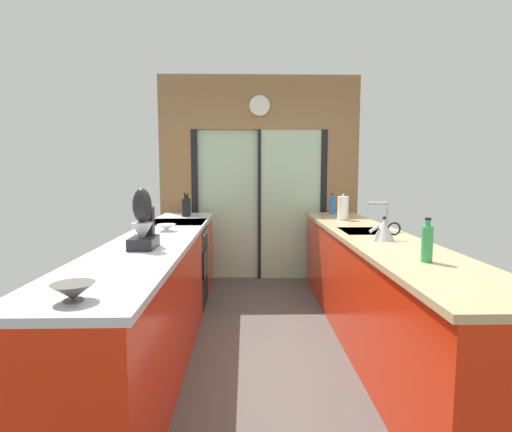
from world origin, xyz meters
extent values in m
cube|color=#4C4742|center=(0.00, 0.60, -0.01)|extent=(5.04, 7.60, 0.02)
cube|color=olive|center=(0.00, 2.40, 2.35)|extent=(2.64, 0.08, 0.70)
cube|color=#B2D1AD|center=(-0.42, 2.42, 1.00)|extent=(0.80, 0.02, 2.00)
cube|color=#B2D1AD|center=(0.42, 2.38, 1.00)|extent=(0.80, 0.02, 2.00)
cube|color=black|center=(-0.86, 2.40, 1.00)|extent=(0.08, 0.10, 2.00)
cube|color=black|center=(0.86, 2.40, 1.00)|extent=(0.08, 0.10, 2.00)
cube|color=black|center=(0.00, 2.40, 1.00)|extent=(0.04, 0.10, 2.00)
cube|color=olive|center=(-1.11, 2.40, 1.00)|extent=(0.42, 0.08, 2.00)
cube|color=olive|center=(1.11, 2.40, 1.00)|extent=(0.42, 0.08, 2.00)
cylinder|color=white|center=(0.00, 2.34, 2.30)|extent=(0.25, 0.03, 0.25)
torus|color=beige|center=(0.00, 2.34, 2.30)|extent=(0.27, 0.02, 0.27)
cube|color=red|center=(-0.91, -0.33, 0.44)|extent=(0.58, 2.55, 0.88)
cube|color=red|center=(-0.91, 1.88, 0.44)|extent=(0.58, 0.65, 0.88)
cube|color=#BCBCC1|center=(-0.91, 0.30, 0.90)|extent=(0.62, 3.80, 0.04)
cube|color=red|center=(0.91, 0.30, 0.44)|extent=(0.58, 3.80, 0.88)
cube|color=tan|center=(0.91, 0.30, 0.90)|extent=(0.62, 3.80, 0.04)
cube|color=#B7BABC|center=(0.89, 0.55, 0.90)|extent=(0.40, 0.48, 0.05)
cylinder|color=#B7BABC|center=(1.09, 0.55, 1.05)|extent=(0.02, 0.02, 0.26)
cylinder|color=#B7BABC|center=(1.00, 0.55, 1.17)|extent=(0.18, 0.02, 0.02)
cube|color=black|center=(-0.91, 1.25, 0.44)|extent=(0.58, 0.60, 0.88)
cube|color=black|center=(-0.61, 1.25, 0.48)|extent=(0.01, 0.48, 0.28)
cube|color=black|center=(-0.91, 1.25, 0.91)|extent=(0.58, 0.60, 0.03)
cylinder|color=#B7BABC|center=(-0.61, 1.07, 0.80)|extent=(0.02, 0.04, 0.04)
cylinder|color=#B7BABC|center=(-0.61, 1.25, 0.80)|extent=(0.02, 0.04, 0.04)
cylinder|color=#B7BABC|center=(-0.61, 1.43, 0.80)|extent=(0.02, 0.04, 0.04)
cylinder|color=#514C47|center=(-0.89, -1.41, 0.92)|extent=(0.08, 0.08, 0.01)
cone|color=#514C47|center=(-0.89, -1.41, 0.96)|extent=(0.18, 0.18, 0.07)
cylinder|color=silver|center=(-0.89, 0.56, 0.92)|extent=(0.08, 0.08, 0.01)
cone|color=silver|center=(-0.89, 0.56, 0.96)|extent=(0.17, 0.17, 0.06)
cube|color=black|center=(-0.89, 1.79, 1.03)|extent=(0.08, 0.14, 0.21)
cylinder|color=black|center=(-0.91, 1.79, 1.16)|extent=(0.02, 0.02, 0.08)
cylinder|color=black|center=(-0.89, 1.79, 1.15)|extent=(0.02, 0.02, 0.05)
cylinder|color=black|center=(-0.87, 1.79, 1.16)|extent=(0.02, 0.02, 0.07)
cube|color=black|center=(-0.89, -0.25, 0.96)|extent=(0.17, 0.26, 0.08)
cube|color=black|center=(-0.89, -0.15, 1.10)|extent=(0.10, 0.08, 0.20)
ellipsoid|color=black|center=(-0.89, -0.26, 1.22)|extent=(0.13, 0.12, 0.24)
cone|color=#B7BABC|center=(-0.89, -0.28, 1.04)|extent=(0.15, 0.15, 0.13)
cone|color=#B7BABC|center=(0.89, 0.04, 1.00)|extent=(0.17, 0.17, 0.16)
sphere|color=black|center=(0.89, 0.04, 1.10)|extent=(0.03, 0.03, 0.03)
cylinder|color=#B7BABC|center=(0.81, 0.04, 1.01)|extent=(0.08, 0.02, 0.07)
torus|color=black|center=(0.97, 0.04, 1.01)|extent=(0.11, 0.01, 0.11)
cylinder|color=#339E56|center=(0.89, -0.72, 1.03)|extent=(0.07, 0.07, 0.21)
cylinder|color=#339E56|center=(0.89, -0.72, 1.15)|extent=(0.03, 0.03, 0.04)
cylinder|color=black|center=(0.89, -0.72, 1.18)|extent=(0.04, 0.04, 0.01)
cylinder|color=#286BB7|center=(0.89, 1.95, 1.02)|extent=(0.07, 0.07, 0.21)
cylinder|color=#286BB7|center=(0.89, 1.95, 1.15)|extent=(0.03, 0.03, 0.04)
cylinder|color=black|center=(0.89, 1.95, 1.17)|extent=(0.04, 0.04, 0.01)
cylinder|color=#B7BABC|center=(0.89, 1.38, 0.93)|extent=(0.13, 0.13, 0.01)
cylinder|color=white|center=(0.89, 1.38, 1.05)|extent=(0.12, 0.12, 0.25)
sphere|color=#B7BABC|center=(0.89, 1.38, 1.19)|extent=(0.03, 0.03, 0.03)
camera|label=1|loc=(-0.17, -3.05, 1.45)|focal=28.54mm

